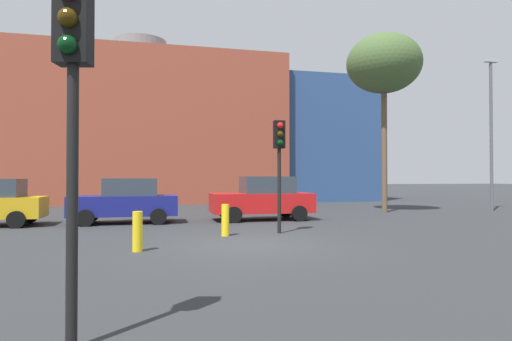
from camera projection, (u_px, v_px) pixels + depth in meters
name	position (u px, v px, depth m)	size (l,w,h in m)	color
ground_plane	(252.00, 245.00, 11.76)	(200.00, 200.00, 0.00)	#2D3033
building_backdrop	(140.00, 135.00, 34.63)	(36.18, 12.73, 12.66)	#9E4733
parked_car_1	(126.00, 201.00, 17.30)	(4.09, 2.01, 1.77)	navy
parked_car_2	(263.00, 198.00, 18.64)	(4.27, 2.09, 1.85)	red
traffic_light_near_left	(72.00, 76.00, 4.60)	(0.41, 0.39, 3.90)	black
traffic_light_island	(279.00, 150.00, 14.19)	(0.37, 0.37, 3.65)	black
bare_tree_0	(384.00, 64.00, 22.91)	(3.88, 3.88, 9.34)	brown
bollard_yellow_0	(225.00, 220.00, 13.49)	(0.24, 0.24, 0.98)	yellow
bollard_yellow_1	(137.00, 231.00, 10.66)	(0.24, 0.24, 0.98)	yellow
street_lamp	(491.00, 125.00, 23.53)	(0.80, 0.24, 8.23)	#59595E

